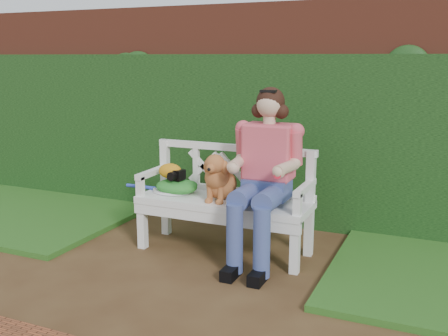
% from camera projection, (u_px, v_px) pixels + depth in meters
% --- Properties ---
extents(ground, '(60.00, 60.00, 0.00)m').
position_uv_depth(ground, '(169.00, 279.00, 4.03)').
color(ground, '#3F2715').
extents(brick_wall, '(10.00, 0.30, 2.20)m').
position_uv_depth(brick_wall, '(256.00, 113.00, 5.50)').
color(brick_wall, brown).
rests_on(brick_wall, ground).
extents(ivy_hedge, '(10.00, 0.18, 1.70)m').
position_uv_depth(ivy_hedge, '(248.00, 139.00, 5.36)').
color(ivy_hedge, '#2B6122').
rests_on(ivy_hedge, ground).
extents(grass_left, '(2.60, 2.00, 0.05)m').
position_uv_depth(grass_left, '(20.00, 209.00, 5.78)').
color(grass_left, '#0F390B').
rests_on(grass_left, ground).
extents(garden_bench, '(1.59, 0.63, 0.48)m').
position_uv_depth(garden_bench, '(224.00, 225.00, 4.55)').
color(garden_bench, white).
rests_on(garden_bench, ground).
extents(seated_woman, '(0.88, 0.98, 1.43)m').
position_uv_depth(seated_woman, '(266.00, 176.00, 4.28)').
color(seated_woman, '#FF5D76').
rests_on(seated_woman, ground).
extents(dog, '(0.28, 0.38, 0.42)m').
position_uv_depth(dog, '(220.00, 176.00, 4.43)').
color(dog, brown).
rests_on(dog, garden_bench).
extents(tennis_racket, '(0.71, 0.32, 0.03)m').
position_uv_depth(tennis_racket, '(169.00, 190.00, 4.73)').
color(tennis_racket, white).
rests_on(tennis_racket, garden_bench).
extents(green_bag, '(0.46, 0.41, 0.13)m').
position_uv_depth(green_bag, '(177.00, 186.00, 4.67)').
color(green_bag, '#188222').
rests_on(green_bag, garden_bench).
extents(camera_item, '(0.15, 0.12, 0.09)m').
position_uv_depth(camera_item, '(176.00, 174.00, 4.63)').
color(camera_item, black).
rests_on(camera_item, green_bag).
extents(baseball_glove, '(0.26, 0.23, 0.14)m').
position_uv_depth(baseball_glove, '(170.00, 171.00, 4.66)').
color(baseball_glove, '#BD7912').
rests_on(baseball_glove, green_bag).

